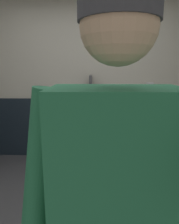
{
  "coord_description": "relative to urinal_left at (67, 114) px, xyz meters",
  "views": [
    {
      "loc": [
        0.13,
        -1.61,
        1.52
      ],
      "look_at": [
        0.1,
        -0.4,
        1.25
      ],
      "focal_mm": 32.54,
      "sensor_mm": 36.0,
      "label": 1
    }
  ],
  "objects": [
    {
      "name": "wall_back",
      "position": [
        0.31,
        0.22,
        0.48
      ],
      "size": [
        4.77,
        0.12,
        2.52
      ],
      "primitive_type": "cube",
      "color": "beige",
      "rests_on": "ground_plane"
    },
    {
      "name": "wainscot_band_back",
      "position": [
        0.31,
        0.14,
        -0.27
      ],
      "size": [
        4.17,
        0.03,
        1.01
      ],
      "primitive_type": "cube",
      "color": "#19232D",
      "rests_on": "ground_plane"
    },
    {
      "name": "urinal_left",
      "position": [
        0.0,
        0.0,
        0.0
      ],
      "size": [
        0.4,
        0.34,
        1.24
      ],
      "color": "white",
      "rests_on": "ground_plane"
    },
    {
      "name": "urinal_middle",
      "position": [
        0.75,
        0.0,
        0.0
      ],
      "size": [
        0.4,
        0.34,
        1.24
      ],
      "color": "white",
      "rests_on": "ground_plane"
    },
    {
      "name": "privacy_divider_panel",
      "position": [
        0.37,
        -0.07,
        0.17
      ],
      "size": [
        0.04,
        0.4,
        0.9
      ],
      "primitive_type": "cube",
      "color": "#4C4C51"
    },
    {
      "name": "person",
      "position": [
        0.51,
        -2.56,
        0.25
      ],
      "size": [
        0.63,
        0.6,
        1.74
      ],
      "color": "#2D3342",
      "rests_on": "ground_plane"
    },
    {
      "name": "soap_dispenser",
      "position": [
        1.32,
        0.12,
        0.41
      ],
      "size": [
        0.1,
        0.07,
        0.18
      ],
      "primitive_type": "cube",
      "color": "silver"
    }
  ]
}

